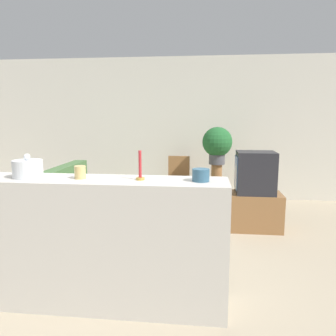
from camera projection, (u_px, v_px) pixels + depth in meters
name	position (u px, v px, depth m)	size (l,w,h in m)	color
ground_plane	(110.00, 279.00, 3.24)	(14.00, 14.00, 0.00)	tan
wall_back	(158.00, 129.00, 6.39)	(9.00, 0.06, 2.70)	beige
couch	(76.00, 209.00, 4.65)	(0.88, 2.03, 0.85)	#476B3D
tv_stand	(254.00, 211.00, 4.63)	(0.75, 0.45, 0.52)	olive
television	(255.00, 173.00, 4.55)	(0.54, 0.43, 0.59)	#232328
wooden_chair	(178.00, 178.00, 5.99)	(0.44, 0.44, 0.86)	olive
plant_stand	(216.00, 186.00, 5.73)	(0.19, 0.19, 0.77)	olive
potted_plant	(217.00, 143.00, 5.61)	(0.51, 0.51, 0.64)	#4C4C51
foreground_counter	(93.00, 243.00, 2.75)	(2.23, 0.44, 1.09)	beige
decorative_bowl	(28.00, 169.00, 2.71)	(0.24, 0.24, 0.20)	silver
candle_jar	(80.00, 172.00, 2.66)	(0.09, 0.09, 0.11)	tan
candlestick	(140.00, 171.00, 2.60)	(0.07, 0.07, 0.24)	#B7933D
coffee_tin	(201.00, 175.00, 2.55)	(0.14, 0.14, 0.10)	#335B75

